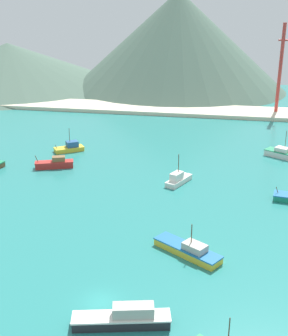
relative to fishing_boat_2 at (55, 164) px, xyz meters
The scene contains 11 objects.
ground 27.21m from the fishing_boat_2, 29.79° to the right, with size 260.00×280.00×0.50m.
fishing_boat_2 is the anchor object (origin of this frame).
fishing_boat_4 44.88m from the fishing_boat_2, 42.96° to the right, with size 10.49×8.01×4.98m.
fishing_boat_6 28.24m from the fishing_boat_2, ahead, with size 4.95×7.59×6.21m.
fishing_boat_10 12.03m from the fishing_boat_2, 94.82° to the left, with size 7.56×6.62×5.84m.
fishing_boat_11 53.65m from the fishing_boat_2, 18.41° to the left, with size 10.47×8.22×6.65m.
fishing_boat_13 54.30m from the fishing_boat_2, 59.68° to the right, with size 11.20×4.85×2.62m.
beach_strip 65.97m from the fishing_boat_2, 69.04° to the left, with size 247.00×16.39×1.20m, color beige.
hill_west 116.82m from the fishing_boat_2, 122.03° to the left, with size 104.88×104.88×18.98m.
hill_central 109.73m from the fishing_boat_2, 83.02° to the left, with size 93.26×93.26×40.57m.
radio_tower 82.61m from the fishing_boat_2, 50.29° to the left, with size 2.92×2.34×29.21m.
Camera 1 is at (13.84, -41.81, 33.20)m, focal length 46.66 mm.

